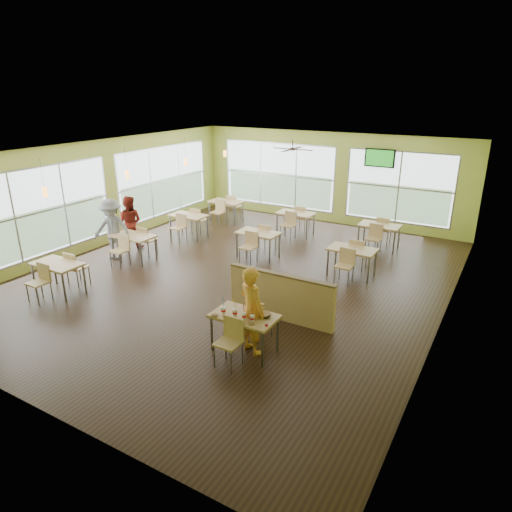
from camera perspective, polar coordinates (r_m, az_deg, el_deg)
name	(u,v)px	position (r m, az deg, el deg)	size (l,w,h in m)	color
room	(239,217)	(11.43, -2.18, 4.89)	(12.00, 12.04, 3.20)	black
window_bays	(221,188)	(15.37, -4.45, 8.41)	(9.24, 10.24, 2.38)	white
main_table	(245,321)	(8.43, -1.44, -8.10)	(1.22, 1.52, 0.87)	#DDB177
half_wall_divider	(281,297)	(9.61, 3.10, -5.09)	(2.40, 0.14, 1.04)	#DDB177
dining_tables	(240,230)	(13.63, -2.03, 3.22)	(6.92, 8.72, 0.87)	#DDB177
pendant_lights	(157,168)	(13.68, -12.30, 10.69)	(0.11, 7.31, 0.86)	#2D2119
ceiling_fan	(293,149)	(13.75, 4.59, 13.21)	(1.25, 1.25, 0.29)	#2D2119
tv_backwall	(380,158)	(15.89, 15.21, 11.74)	(1.00, 0.07, 0.60)	black
man_plaid	(252,310)	(8.34, -0.52, -6.80)	(0.61, 0.40, 1.68)	orange
patron_maroon	(129,222)	(14.35, -15.54, 4.09)	(0.79, 0.61, 1.61)	maroon
patron_grey	(112,229)	(13.52, -17.54, 3.20)	(1.13, 0.65, 1.75)	slate
cup_blue	(223,310)	(8.40, -4.09, -6.75)	(0.10, 0.10, 0.37)	white
cup_yellow	(235,312)	(8.31, -2.65, -7.05)	(0.10, 0.10, 0.36)	white
cup_red_near	(244,316)	(8.21, -1.52, -7.47)	(0.09, 0.09, 0.32)	white
cup_red_far	(252,318)	(8.13, -0.46, -7.76)	(0.09, 0.09, 0.32)	white
food_basket	(264,315)	(8.31, 1.04, -7.34)	(0.25, 0.25, 0.06)	black
ketchup_cup	(267,325)	(8.02, 1.32, -8.63)	(0.06, 0.06, 0.03)	#9C0E12
wrapper_left	(215,315)	(8.37, -5.19, -7.36)	(0.14, 0.13, 0.04)	#977349
wrapper_mid	(250,314)	(8.34, -0.78, -7.30)	(0.21, 0.19, 0.05)	#977349
wrapper_right	(251,323)	(8.06, -0.58, -8.42)	(0.12, 0.11, 0.03)	#977349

